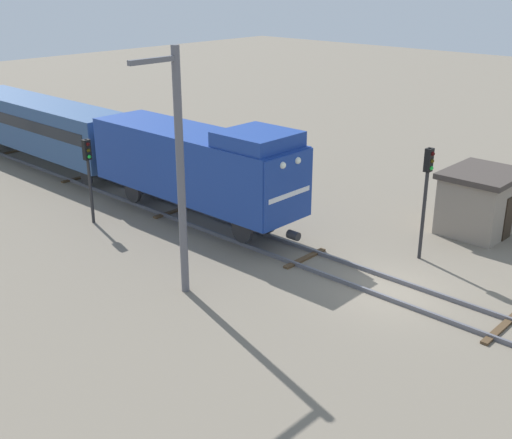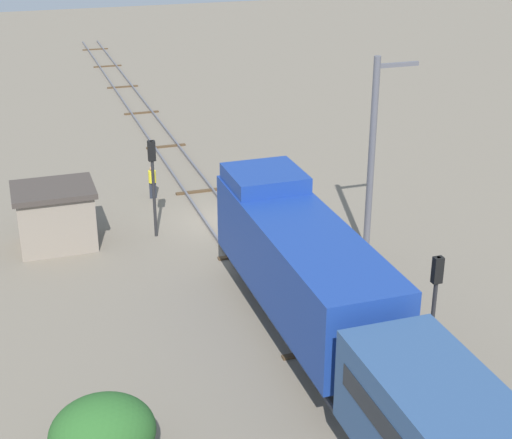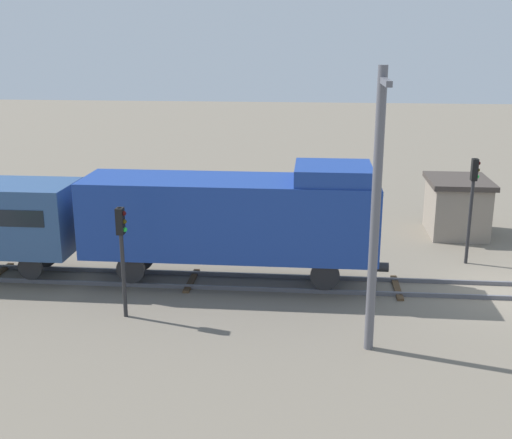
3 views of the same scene
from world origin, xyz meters
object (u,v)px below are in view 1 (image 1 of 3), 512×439
relay_hut (480,201)px  traffic_signal_mid (88,166)px  catenary_mast (179,170)px  locomotive (197,163)px  passenger_car_leading (41,124)px  traffic_signal_near (427,184)px

relay_hut → traffic_signal_mid: bearing=129.4°
traffic_signal_mid → catenary_mast: 8.51m
locomotive → passenger_car_leading: (0.00, 13.34, -0.25)m
catenary_mast → traffic_signal_near: bearing=-29.8°
traffic_signal_mid → traffic_signal_near: bearing=-62.8°
traffic_signal_mid → relay_hut: traffic_signal_mid is taller
traffic_signal_near → locomotive: bearing=108.6°
traffic_signal_mid → locomotive: bearing=-44.7°
locomotive → traffic_signal_near: locomotive is taller
traffic_signal_near → relay_hut: size_ratio=1.29×
traffic_signal_mid → catenary_mast: catenary_mast is taller
traffic_signal_mid → catenary_mast: size_ratio=0.45×
traffic_signal_near → catenary_mast: 9.62m
passenger_car_leading → traffic_signal_near: size_ratio=3.11×
passenger_car_leading → relay_hut: bearing=-72.1°
passenger_car_leading → traffic_signal_mid: 10.53m
passenger_car_leading → relay_hut: 24.43m
relay_hut → catenary_mast: bearing=157.9°
locomotive → traffic_signal_mid: 4.79m
traffic_signal_mid → passenger_car_leading: bearing=71.2°
locomotive → traffic_signal_near: size_ratio=2.58×
locomotive → relay_hut: 12.49m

